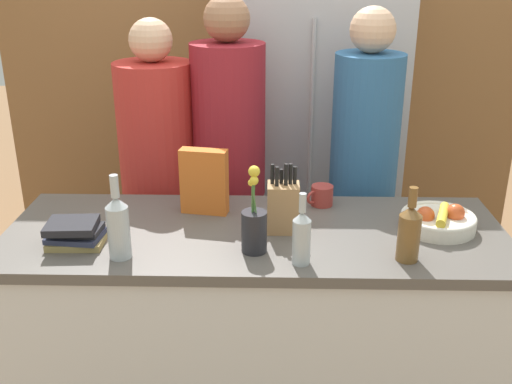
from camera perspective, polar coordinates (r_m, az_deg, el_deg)
kitchen_island at (r=2.46m, az=-0.05°, el=-13.42°), size 1.86×0.69×0.93m
back_wall_wood at (r=3.62m, az=0.59°, el=12.46°), size 3.06×0.12×2.60m
refrigerator at (r=3.35m, az=5.94°, el=5.82°), size 0.84×0.63×1.95m
fruit_bowl at (r=2.33m, az=16.98°, el=-2.55°), size 0.28×0.28×0.10m
knife_block at (r=2.20m, az=2.60°, el=-1.38°), size 0.12×0.10×0.26m
flower_vase at (r=2.04m, az=-0.27°, el=-3.16°), size 0.09×0.09×0.31m
cereal_box at (r=2.35m, az=-4.95°, el=1.00°), size 0.19×0.09×0.26m
coffee_mug at (r=2.45m, az=6.26°, el=-0.33°), size 0.11×0.09×0.08m
book_stack at (r=2.20m, az=-16.89°, el=-3.77°), size 0.20×0.16×0.09m
bottle_oil at (r=2.04m, az=-12.99°, el=-3.14°), size 0.08×0.08×0.30m
bottle_vinegar at (r=2.05m, az=14.39°, el=-3.70°), size 0.08×0.08×0.26m
bottle_wine at (r=1.97m, az=4.36°, el=-4.23°), size 0.06×0.06×0.25m
person_at_sink at (r=2.85m, az=-9.19°, el=1.55°), size 0.35×0.35×1.63m
person_in_blue at (r=2.79m, az=-2.56°, el=2.75°), size 0.33×0.33×1.73m
person_in_red_tee at (r=2.79m, az=10.14°, el=2.02°), size 0.31×0.31×1.69m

